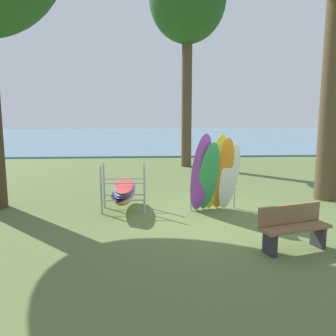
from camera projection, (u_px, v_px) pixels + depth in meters
ground_plane at (210, 219)px, 8.49m from camera, size 80.00×80.00×0.00m
lake_water at (161, 136)px, 37.93m from camera, size 80.00×36.00×0.10m
tree_mid_behind at (188, 0)px, 15.70m from camera, size 3.52×3.52×9.77m
leaning_board_pile at (215, 175)px, 8.90m from camera, size 1.43×1.00×2.10m
board_storage_rack at (124, 190)px, 9.17m from camera, size 1.15×2.12×1.25m
park_bench at (293, 227)px, 6.53m from camera, size 1.46×0.81×0.85m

